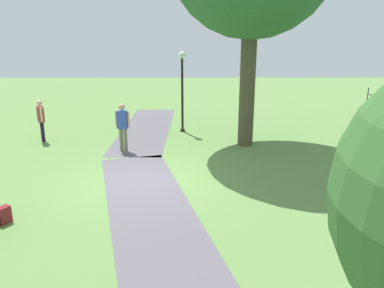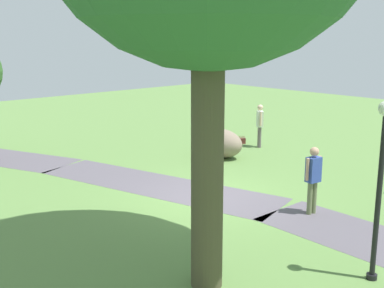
# 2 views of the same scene
# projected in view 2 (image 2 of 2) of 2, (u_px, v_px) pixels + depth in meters

# --- Properties ---
(ground_plane) EXTENTS (48.00, 48.00, 0.00)m
(ground_plane) POSITION_uv_depth(u_px,v_px,m) (208.00, 197.00, 13.80)
(ground_plane) COLOR #5E8443
(footpath_segment_mid) EXTENTS (8.26, 4.00, 0.01)m
(footpath_segment_mid) POSITION_uv_depth(u_px,v_px,m) (156.00, 185.00, 14.90)
(footpath_segment_mid) COLOR #5A535D
(footpath_segment_mid) RESTS_ON ground
(lamp_post) EXTENTS (0.28, 0.28, 3.37)m
(lamp_post) POSITION_uv_depth(u_px,v_px,m) (381.00, 172.00, 8.72)
(lamp_post) COLOR black
(lamp_post) RESTS_ON ground
(lawn_boulder) EXTENTS (1.96, 1.34, 1.07)m
(lawn_boulder) POSITION_uv_depth(u_px,v_px,m) (220.00, 143.00, 18.16)
(lawn_boulder) COLOR gray
(lawn_boulder) RESTS_ON ground
(woman_with_handbag) EXTENTS (0.43, 0.42, 1.74)m
(woman_with_handbag) POSITION_uv_depth(u_px,v_px,m) (260.00, 123.00, 19.67)
(woman_with_handbag) COLOR #64585C
(woman_with_handbag) RESTS_ON ground
(passerby_on_path) EXTENTS (0.29, 0.51, 1.75)m
(passerby_on_path) POSITION_uv_depth(u_px,v_px,m) (313.00, 175.00, 12.30)
(passerby_on_path) COLOR #667449
(passerby_on_path) RESTS_ON ground
(handbag_on_grass) EXTENTS (0.38, 0.38, 0.31)m
(handbag_on_grass) POSITION_uv_depth(u_px,v_px,m) (242.00, 141.00, 20.46)
(handbag_on_grass) COLOR brown
(handbag_on_grass) RESTS_ON ground
(backpack_by_boulder) EXTENTS (0.34, 0.35, 0.40)m
(backpack_by_boulder) POSITION_uv_depth(u_px,v_px,m) (215.00, 157.00, 17.55)
(backpack_by_boulder) COLOR maroon
(backpack_by_boulder) RESTS_ON ground
(frisbee_on_grass) EXTENTS (0.27, 0.27, 0.02)m
(frisbee_on_grass) POSITION_uv_depth(u_px,v_px,m) (235.00, 149.00, 19.55)
(frisbee_on_grass) COLOR gold
(frisbee_on_grass) RESTS_ON ground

